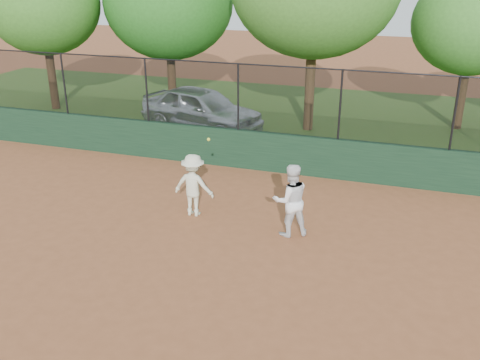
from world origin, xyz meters
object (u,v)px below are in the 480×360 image
(player_second, at_px, (290,200))
(tree_3, at_px, (473,24))
(parked_car, at_px, (201,109))
(tree_1, at_px, (168,2))
(tree_0, at_px, (42,4))
(player_main, at_px, (193,185))

(player_second, height_order, tree_3, tree_3)
(parked_car, height_order, player_second, player_second)
(tree_1, distance_m, tree_3, 11.71)
(player_second, relative_size, tree_3, 0.30)
(parked_car, bearing_deg, tree_0, 97.51)
(tree_0, bearing_deg, player_main, -38.86)
(parked_car, distance_m, tree_0, 8.11)
(parked_car, xyz_separation_m, tree_3, (9.17, 3.26, 3.04))
(player_main, xyz_separation_m, tree_1, (-5.07, 9.74, 3.57))
(player_main, xyz_separation_m, tree_0, (-9.78, 7.89, 3.52))
(player_second, relative_size, tree_1, 0.26)
(player_main, bearing_deg, parked_car, 110.38)
(player_second, bearing_deg, tree_3, -140.99)
(tree_0, relative_size, tree_3, 1.12)
(tree_0, height_order, tree_3, tree_0)
(parked_car, height_order, tree_1, tree_1)
(tree_0, distance_m, tree_1, 5.06)
(player_second, relative_size, player_main, 0.82)
(parked_car, bearing_deg, tree_3, -54.78)
(tree_0, bearing_deg, tree_1, 21.50)
(tree_1, relative_size, tree_3, 1.17)
(tree_1, bearing_deg, player_main, -62.49)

